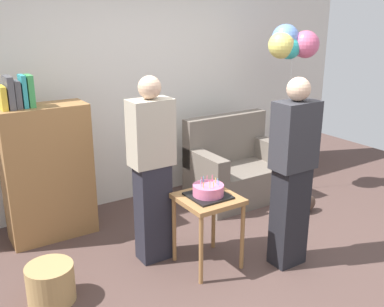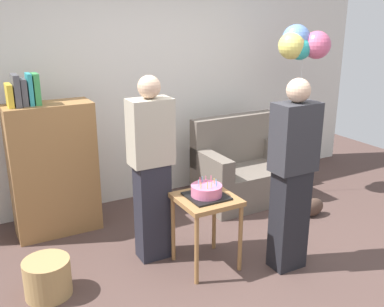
% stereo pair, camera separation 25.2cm
% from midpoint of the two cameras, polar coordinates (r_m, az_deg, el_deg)
% --- Properties ---
extents(ground_plane, '(8.00, 8.00, 0.00)m').
position_cam_midpoint_polar(ground_plane, '(3.92, 9.21, -15.11)').
color(ground_plane, '#4C3833').
extents(wall_back, '(6.00, 0.10, 2.70)m').
position_cam_midpoint_polar(wall_back, '(5.11, -4.33, 9.19)').
color(wall_back, silver).
rests_on(wall_back, ground_plane).
extents(couch, '(1.10, 0.70, 0.96)m').
position_cam_midpoint_polar(couch, '(5.20, 7.98, -2.28)').
color(couch, '#6B6056').
rests_on(couch, ground_plane).
extents(bookshelf, '(0.80, 0.36, 1.59)m').
position_cam_midpoint_polar(bookshelf, '(4.45, -15.92, -1.75)').
color(bookshelf, olive).
rests_on(bookshelf, ground_plane).
extents(side_table, '(0.48, 0.48, 0.64)m').
position_cam_midpoint_polar(side_table, '(3.75, 3.79, -7.04)').
color(side_table, olive).
rests_on(side_table, ground_plane).
extents(birthday_cake, '(0.32, 0.32, 0.17)m').
position_cam_midpoint_polar(birthday_cake, '(3.69, 3.84, -4.92)').
color(birthday_cake, black).
rests_on(birthday_cake, side_table).
extents(person_blowing_candles, '(0.36, 0.22, 1.63)m').
position_cam_midpoint_polar(person_blowing_candles, '(3.77, -3.32, -2.05)').
color(person_blowing_candles, '#23232D').
rests_on(person_blowing_candles, ground_plane).
extents(person_holding_cake, '(0.36, 0.22, 1.63)m').
position_cam_midpoint_polar(person_holding_cake, '(3.73, 14.65, -2.84)').
color(person_holding_cake, black).
rests_on(person_holding_cake, ground_plane).
extents(wicker_basket, '(0.36, 0.36, 0.30)m').
position_cam_midpoint_polar(wicker_basket, '(3.69, -16.18, -15.11)').
color(wicker_basket, '#A88451').
rests_on(wicker_basket, ground_plane).
extents(handbag, '(0.28, 0.14, 0.20)m').
position_cam_midpoint_polar(handbag, '(5.01, 16.64, -6.66)').
color(handbag, '#473328').
rests_on(handbag, ground_plane).
extents(balloon_bunch, '(0.57, 0.46, 1.98)m').
position_cam_midpoint_polar(balloon_bunch, '(5.20, 15.29, 13.44)').
color(balloon_bunch, silver).
rests_on(balloon_bunch, ground_plane).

